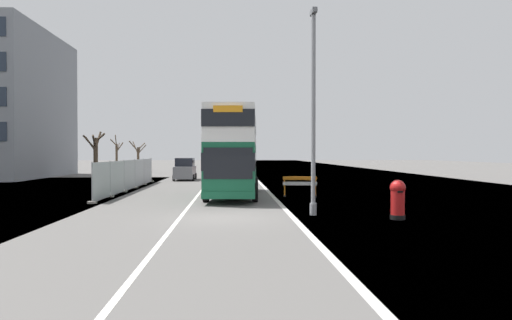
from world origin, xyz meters
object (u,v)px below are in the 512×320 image
red_pillar_postbox (398,198)px  car_oncoming_near (185,170)px  car_receding_mid (228,166)px  double_decker_bus (234,151)px  roadworks_barrier (300,183)px  lamppost_foreground (313,118)px

red_pillar_postbox → car_oncoming_near: bearing=112.6°
car_oncoming_near → car_receding_mid: 8.92m
car_oncoming_near → car_receding_mid: size_ratio=1.08×
red_pillar_postbox → double_decker_bus: bearing=122.9°
double_decker_bus → roadworks_barrier: size_ratio=5.22×
roadworks_barrier → car_receding_mid: bearing=100.0°
double_decker_bus → car_receding_mid: size_ratio=2.54×
red_pillar_postbox → roadworks_barrier: size_ratio=0.77×
car_receding_mid → roadworks_barrier: bearing=-80.0°
lamppost_foreground → red_pillar_postbox: bearing=-23.8°
car_receding_mid → car_oncoming_near: bearing=-116.8°
roadworks_barrier → car_oncoming_near: size_ratio=0.45×
lamppost_foreground → roadworks_barrier: 8.47m
red_pillar_postbox → car_receding_mid: size_ratio=0.38×
double_decker_bus → red_pillar_postbox: (6.29, -9.71, -1.84)m
car_oncoming_near → double_decker_bus: bearing=-74.5°
roadworks_barrier → car_receding_mid: size_ratio=0.49×
double_decker_bus → car_receding_mid: (-0.51, 24.31, -1.64)m
double_decker_bus → car_oncoming_near: bearing=105.5°
lamppost_foreground → roadworks_barrier: bearing=85.4°
car_receding_mid → lamppost_foreground: bearing=-83.5°
lamppost_foreground → roadworks_barrier: (0.63, 7.80, -3.23)m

